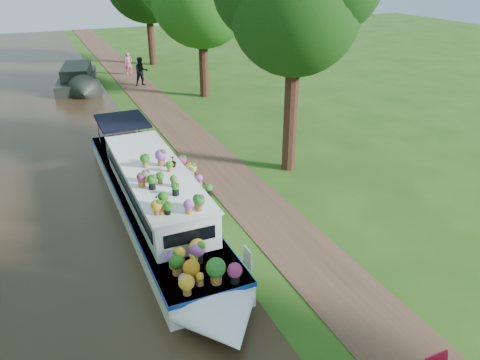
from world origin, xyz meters
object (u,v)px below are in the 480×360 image
plant_boat (157,198)px  pedestrian_pink (129,64)px  second_boat (78,78)px  pedestrian_dark (141,72)px

plant_boat → pedestrian_pink: bearing=80.5°
plant_boat → pedestrian_pink: 22.28m
pedestrian_pink → second_boat: bearing=-162.1°
plant_boat → pedestrian_pink: (3.66, 21.97, -0.01)m
second_boat → pedestrian_pink: size_ratio=4.87×
second_boat → pedestrian_pink: pedestrian_pink is taller
second_boat → pedestrian_pink: 4.56m
pedestrian_pink → pedestrian_dark: bearing=-101.0°
second_boat → pedestrian_dark: bearing=-8.9°
pedestrian_pink → pedestrian_dark: 3.79m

